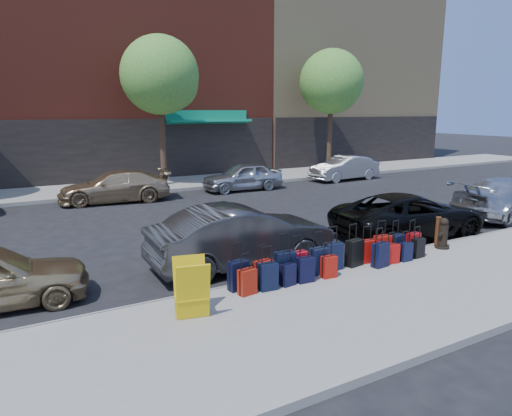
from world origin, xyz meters
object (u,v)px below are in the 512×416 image
fire_hydrant (443,234)px  car_far_1 (115,186)px  car_far_3 (344,168)px  bollard (438,231)px  tree_center (163,77)px  car_near_1 (242,237)px  car_far_2 (243,177)px  display_rack (192,289)px  tree_right (333,84)px  car_near_2 (409,215)px  suitcase_front_5 (333,256)px

fire_hydrant → car_far_1: 13.25m
fire_hydrant → car_far_3: (6.44, 11.82, 0.14)m
bollard → fire_hydrant: bearing=-93.4°
car_far_3 → fire_hydrant: bearing=-31.7°
car_far_3 → tree_center: bearing=-108.1°
car_near_1 → car_far_2: (5.17, 9.91, -0.10)m
display_rack → car_far_3: (13.98, 12.46, 0.00)m
car_far_2 → car_near_1: bearing=-26.2°
display_rack → car_far_1: size_ratio=0.23×
tree_right → car_far_1: (-13.68, -2.65, -4.75)m
bollard → car_near_2: 1.52m
tree_right → car_far_3: tree_right is taller
tree_center → tree_right: same height
car_near_2 → car_far_3: bearing=-25.0°
fire_hydrant → car_far_2: 11.63m
tree_center → car_far_2: 6.20m
tree_right → car_near_2: 15.27m
tree_center → car_near_2: bearing=-74.6°
tree_center → car_far_1: (-3.18, -2.65, -4.75)m
display_rack → car_near_2: car_near_2 is taller
tree_right → car_near_1: tree_right is taller
car_far_3 → suitcase_front_5: bearing=-44.0°
car_far_2 → tree_center: bearing=-131.6°
tree_center → bollard: bearing=-77.9°
car_near_2 → car_far_2: (-0.58, 10.00, -0.01)m
fire_hydrant → bollard: (0.01, 0.19, 0.04)m
tree_center → tree_right: (10.50, 0.00, 0.00)m
tree_center → bollard: 15.27m
tree_center → fire_hydrant: 15.46m
tree_right → car_near_1: bearing=-135.2°
tree_right → car_near_2: (-6.99, -12.72, -4.73)m
car_near_2 → car_far_1: (-6.69, 10.07, -0.01)m
car_far_3 → bollard: bearing=-32.1°
car_near_2 → car_far_3: car_far_3 is taller
suitcase_front_5 → car_far_2: (3.59, 11.52, 0.20)m
display_rack → car_far_1: (1.33, 12.34, -0.01)m
tree_right → suitcase_front_5: size_ratio=7.01×
display_rack → car_far_1: 12.42m
tree_center → car_near_2: size_ratio=1.49×
suitcase_front_5 → tree_center: bearing=93.3°
bollard → car_far_1: bearing=118.4°
tree_right → car_near_1: 18.53m
tree_center → display_rack: 16.36m
fire_hydrant → car_far_1: bearing=102.2°
suitcase_front_5 → tree_right: bearing=57.9°
fire_hydrant → display_rack: (-7.54, -0.64, 0.14)m
bollard → car_far_3: 13.29m
car_near_1 → car_far_1: bearing=6.2°
suitcase_front_5 → fire_hydrant: suitcase_front_5 is taller
suitcase_front_5 → car_far_3: car_far_3 is taller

